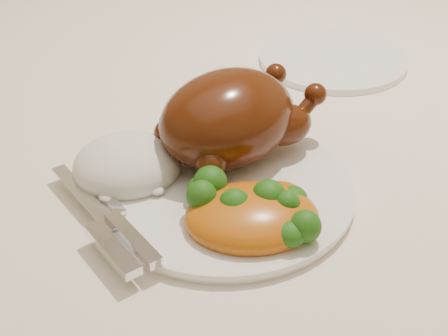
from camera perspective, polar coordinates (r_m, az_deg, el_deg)
name	(u,v)px	position (r m, az deg, el deg)	size (l,w,h in m)	color
dining_table	(248,159)	(0.86, 2.25, 0.81)	(1.60, 0.90, 0.76)	brown
tablecloth	(250,113)	(0.82, 2.36, 5.07)	(1.73, 1.03, 0.18)	white
dinner_plate	(224,189)	(0.62, 0.00, -1.93)	(0.25, 0.25, 0.01)	white
side_plate	(333,59)	(0.90, 9.89, 9.79)	(0.20, 0.20, 0.01)	white
roast_chicken	(231,117)	(0.64, 0.66, 4.67)	(0.20, 0.14, 0.10)	#4E1B08
rice_mound	(127,165)	(0.63, -8.82, 0.23)	(0.13, 0.12, 0.06)	white
mac_and_cheese	(254,211)	(0.57, 2.79, -3.99)	(0.15, 0.13, 0.05)	#D25A0D
cutlery	(112,227)	(0.57, -10.19, -5.31)	(0.05, 0.18, 0.01)	silver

